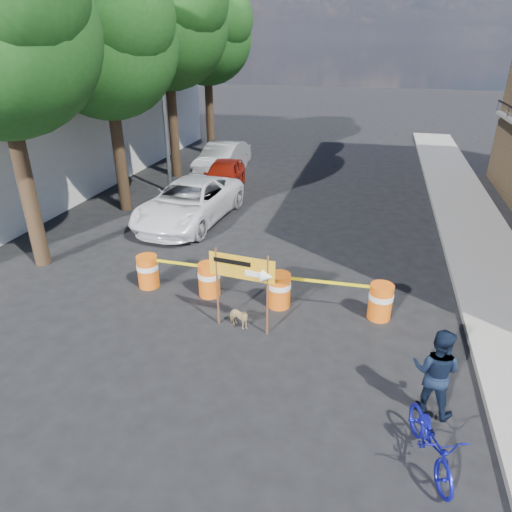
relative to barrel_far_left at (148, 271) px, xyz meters
The scene contains 18 objects.
ground 3.46m from the barrel_far_left, 26.60° to the right, with size 120.00×120.00×0.00m, color black.
sidewalk_east 10.29m from the barrel_far_left, 25.74° to the left, with size 2.40×40.00×0.15m, color gray.
white_building 13.30m from the barrel_far_left, 139.57° to the left, with size 8.00×22.00×6.00m, color silver.
tree_mid_a 8.60m from the barrel_far_left, 123.89° to the left, with size 5.25×5.00×8.68m.
tree_mid_b 12.73m from the barrel_far_left, 109.31° to the left, with size 5.67×5.40×9.62m.
tree_far 16.90m from the barrel_far_left, 103.37° to the left, with size 5.04×4.80×8.84m.
streetlamp 9.32m from the barrel_far_left, 109.82° to the left, with size 1.25×0.18×8.00m.
barrel_far_left is the anchor object (origin of this frame).
barrel_mid_left 1.76m from the barrel_far_left, ahead, with size 0.58×0.58×0.90m.
barrel_mid_right 3.65m from the barrel_far_left, ahead, with size 0.58×0.58×0.90m.
barrel_far_right 6.11m from the barrel_far_left, ahead, with size 0.58×0.58×0.90m.
detour_sign 3.65m from the barrel_far_left, 22.37° to the right, with size 1.54×0.33×1.99m.
pedestrian 7.64m from the barrel_far_left, 22.46° to the right, with size 0.84×0.65×1.72m, color black.
bicycle 8.09m from the barrel_far_left, 30.74° to the right, with size 0.61×0.91×1.74m, color #1417A8.
dog 3.21m from the barrel_far_left, 23.60° to the right, with size 0.29×0.63×0.53m, color tan.
suv_white 4.95m from the barrel_far_left, 98.87° to the left, with size 2.49×5.40×1.50m, color white.
sedan_red 8.96m from the barrel_far_left, 95.05° to the left, with size 1.56×3.88×1.32m, color #A41C0D.
sedan_silver 11.71m from the barrel_far_left, 98.53° to the left, with size 1.57×4.51×1.49m, color #B3B4BB.
Camera 1 is at (2.53, -8.31, 6.15)m, focal length 32.00 mm.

